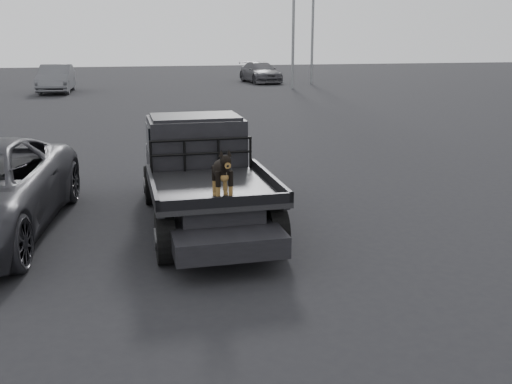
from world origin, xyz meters
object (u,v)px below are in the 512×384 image
object	(u,v)px
flatbed_ute	(204,198)
dog	(222,174)
distant_car_a	(56,79)
distant_car_b	(260,72)

from	to	relation	value
flatbed_ute	dog	xyz separation A→B (m)	(0.02, -1.68, 0.83)
distant_car_a	distant_car_b	xyz separation A→B (m)	(13.71, 4.74, -0.08)
dog	distant_car_b	bearing A→B (deg)	75.12
dog	distant_car_b	size ratio (longest dim) A/B	0.15
dog	distant_car_b	distance (m)	34.34
flatbed_ute	distant_car_a	size ratio (longest dim) A/B	1.09
dog	distant_car_a	bearing A→B (deg)	99.76
flatbed_ute	distant_car_b	xyz separation A→B (m)	(8.84, 31.50, 0.28)
dog	distant_car_b	xyz separation A→B (m)	(8.82, 33.19, -0.55)
flatbed_ute	distant_car_b	distance (m)	32.72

